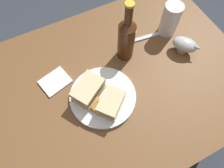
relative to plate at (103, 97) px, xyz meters
name	(u,v)px	position (x,y,z in m)	size (l,w,h in m)	color
ground_plane	(117,124)	(0.10, 0.05, -0.72)	(6.00, 6.00, 0.00)	#333842
dining_table	(118,108)	(0.10, 0.05, -0.37)	(1.05, 0.80, 0.72)	brown
plate	(103,97)	(0.00, 0.00, 0.00)	(0.25, 0.25, 0.02)	white
sandwich_half_left	(88,90)	(-0.04, 0.03, 0.04)	(0.14, 0.13, 0.07)	beige
sandwich_half_right	(111,103)	(0.01, -0.05, 0.04)	(0.12, 0.12, 0.06)	beige
potato_wedge_front	(94,107)	(-0.05, -0.03, 0.02)	(0.05, 0.02, 0.02)	#AD702D
potato_wedge_middle	(91,106)	(-0.06, -0.02, 0.02)	(0.05, 0.02, 0.02)	#AD702D
potato_wedge_back	(95,101)	(-0.04, -0.01, 0.02)	(0.04, 0.02, 0.02)	gold
potato_wedge_left_edge	(86,99)	(-0.06, 0.01, 0.02)	(0.04, 0.02, 0.02)	gold
pint_glass	(169,21)	(0.40, 0.17, 0.05)	(0.08, 0.08, 0.15)	white
gravy_boat	(186,45)	(0.40, 0.04, 0.03)	(0.12, 0.12, 0.07)	#B7B7BC
cider_bottle	(126,38)	(0.17, 0.14, 0.10)	(0.07, 0.07, 0.27)	#47230F
napkin	(55,82)	(-0.14, 0.15, 0.00)	(0.11, 0.09, 0.01)	white
fork	(145,38)	(0.29, 0.18, -0.01)	(0.18, 0.02, 0.01)	silver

